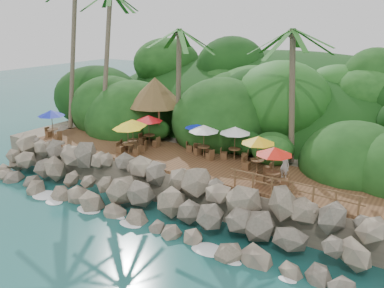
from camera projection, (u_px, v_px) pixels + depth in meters
The scene contains 12 objects.
ground at pixel (134, 228), 23.22m from camera, with size 140.00×140.00×0.00m, color #19514F.
land_base at pixel (255, 141), 35.74m from camera, with size 32.00×25.20×2.10m, color gray.
jungle_hill at pixel (285, 133), 42.07m from camera, with size 44.80×28.00×15.40m, color #143811.
seawall at pixel (155, 197), 24.48m from camera, with size 29.00×4.00×2.30m, color gray, non-canonical shape.
terrace at pixel (192, 161), 27.38m from camera, with size 26.00×5.00×0.20m, color brown.
jungle_foliage at pixel (249, 156), 35.25m from camera, with size 44.00×16.00×12.00m, color #143811, non-canonical shape.
foam_line at pixel (138, 226), 23.45m from camera, with size 25.20×0.80×0.06m.
palms at pixel (228, 6), 25.99m from camera, with size 32.50×7.05×13.21m.
palapa at pixel (155, 92), 32.12m from camera, with size 4.72×4.72×4.60m.
dining_clusters at pixel (176, 129), 27.61m from camera, with size 19.97×5.27×2.24m.
railing at pixel (292, 188), 21.30m from camera, with size 7.20×0.10×1.00m.
waiter at pixel (285, 165), 24.00m from camera, with size 0.61×0.40×1.68m, color silver.
Camera 1 is at (14.02, -15.67, 11.41)m, focal length 38.70 mm.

